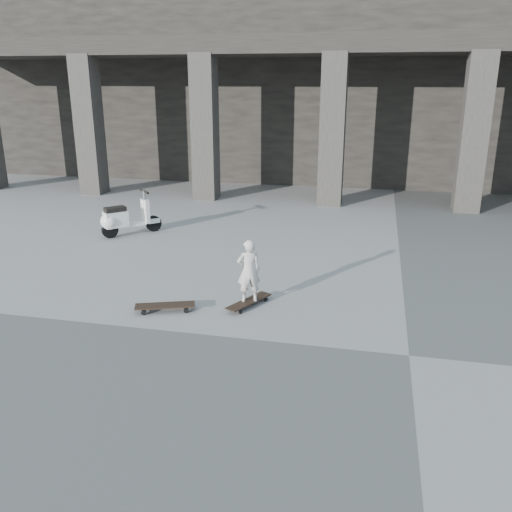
% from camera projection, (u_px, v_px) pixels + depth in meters
% --- Properties ---
extents(ground, '(90.00, 90.00, 0.00)m').
position_uv_depth(ground, '(409.00, 356.00, 6.84)').
color(ground, '#4C4C49').
rests_on(ground, ground).
extents(colonnade, '(28.00, 8.82, 6.00)m').
position_uv_depth(colonnade, '(399.00, 88.00, 18.66)').
color(colonnade, black).
rests_on(colonnade, ground).
extents(longboard, '(0.58, 0.88, 0.09)m').
position_uv_depth(longboard, '(249.00, 302.00, 8.31)').
color(longboard, black).
rests_on(longboard, ground).
extents(skateboard_spare, '(0.92, 0.51, 0.11)m').
position_uv_depth(skateboard_spare, '(165.00, 306.00, 8.12)').
color(skateboard_spare, black).
rests_on(skateboard_spare, ground).
extents(child, '(0.42, 0.35, 0.97)m').
position_uv_depth(child, '(249.00, 271.00, 8.16)').
color(child, beige).
rests_on(child, longboard).
extents(scooter, '(1.06, 1.08, 0.97)m').
position_uv_depth(scooter, '(121.00, 219.00, 11.92)').
color(scooter, black).
rests_on(scooter, ground).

